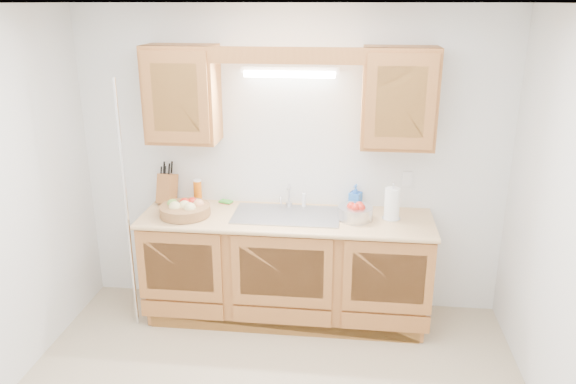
# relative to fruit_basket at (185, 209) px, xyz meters

# --- Properties ---
(room) EXTENTS (3.52, 3.50, 2.50)m
(room) POSITION_rel_fruit_basket_xyz_m (0.80, -1.12, 0.29)
(room) COLOR tan
(room) RESTS_ON ground
(base_cabinets) EXTENTS (2.20, 0.60, 0.86)m
(base_cabinets) POSITION_rel_fruit_basket_xyz_m (0.80, 0.08, -0.52)
(base_cabinets) COLOR #A76831
(base_cabinets) RESTS_ON ground
(countertop) EXTENTS (2.30, 0.63, 0.04)m
(countertop) POSITION_rel_fruit_basket_xyz_m (0.80, 0.07, -0.08)
(countertop) COLOR tan
(countertop) RESTS_ON base_cabinets
(upper_cabinet_left) EXTENTS (0.55, 0.33, 0.75)m
(upper_cabinet_left) POSITION_rel_fruit_basket_xyz_m (-0.03, 0.22, 0.87)
(upper_cabinet_left) COLOR #A76831
(upper_cabinet_left) RESTS_ON room
(upper_cabinet_right) EXTENTS (0.55, 0.33, 0.75)m
(upper_cabinet_right) POSITION_rel_fruit_basket_xyz_m (1.63, 0.22, 0.87)
(upper_cabinet_right) COLOR #A76831
(upper_cabinet_right) RESTS_ON room
(valance) EXTENTS (2.20, 0.05, 0.12)m
(valance) POSITION_rel_fruit_basket_xyz_m (0.80, 0.07, 1.18)
(valance) COLOR #A76831
(valance) RESTS_ON room
(fluorescent_fixture) EXTENTS (0.76, 0.08, 0.08)m
(fluorescent_fixture) POSITION_rel_fruit_basket_xyz_m (0.80, 0.30, 1.04)
(fluorescent_fixture) COLOR white
(fluorescent_fixture) RESTS_ON room
(sink) EXTENTS (0.84, 0.46, 0.36)m
(sink) POSITION_rel_fruit_basket_xyz_m (0.80, 0.09, -0.13)
(sink) COLOR #9E9EA3
(sink) RESTS_ON countertop
(wire_shelf_pole) EXTENTS (0.03, 0.03, 2.00)m
(wire_shelf_pole) POSITION_rel_fruit_basket_xyz_m (-0.40, -0.18, 0.04)
(wire_shelf_pole) COLOR silver
(wire_shelf_pole) RESTS_ON ground
(outlet_plate) EXTENTS (0.08, 0.01, 0.12)m
(outlet_plate) POSITION_rel_fruit_basket_xyz_m (1.75, 0.37, 0.19)
(outlet_plate) COLOR white
(outlet_plate) RESTS_ON room
(fruit_basket) EXTENTS (0.43, 0.43, 0.12)m
(fruit_basket) POSITION_rel_fruit_basket_xyz_m (0.00, 0.00, 0.00)
(fruit_basket) COLOR #94633B
(fruit_basket) RESTS_ON countertop
(knife_block) EXTENTS (0.16, 0.22, 0.36)m
(knife_block) POSITION_rel_fruit_basket_xyz_m (-0.23, 0.28, 0.07)
(knife_block) COLOR #A76831
(knife_block) RESTS_ON countertop
(orange_canister) EXTENTS (0.08, 0.08, 0.20)m
(orange_canister) POSITION_rel_fruit_basket_xyz_m (0.03, 0.29, 0.05)
(orange_canister) COLOR #D5630B
(orange_canister) RESTS_ON countertop
(soap_bottle) EXTENTS (0.12, 0.12, 0.20)m
(soap_bottle) POSITION_rel_fruit_basket_xyz_m (1.34, 0.32, 0.04)
(soap_bottle) COLOR blue
(soap_bottle) RESTS_ON countertop
(sponge) EXTENTS (0.12, 0.10, 0.02)m
(sponge) POSITION_rel_fruit_basket_xyz_m (0.26, 0.32, -0.05)
(sponge) COLOR #CC333F
(sponge) RESTS_ON countertop
(paper_towel) EXTENTS (0.14, 0.14, 0.30)m
(paper_towel) POSITION_rel_fruit_basket_xyz_m (1.62, 0.10, 0.07)
(paper_towel) COLOR silver
(paper_towel) RESTS_ON countertop
(apple_bowl) EXTENTS (0.29, 0.29, 0.14)m
(apple_bowl) POSITION_rel_fruit_basket_xyz_m (1.34, 0.07, 0.01)
(apple_bowl) COLOR silver
(apple_bowl) RESTS_ON countertop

